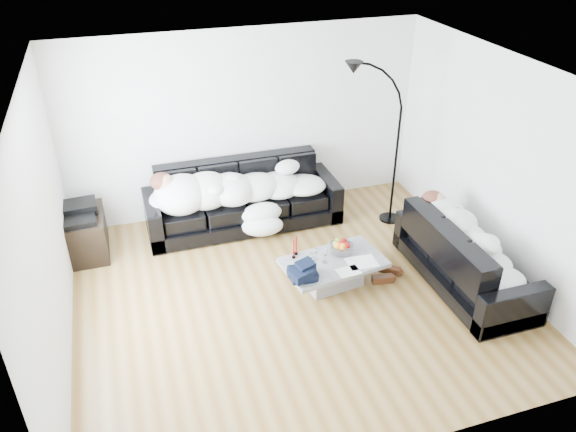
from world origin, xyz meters
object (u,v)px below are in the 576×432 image
object	(u,v)px
sofa_right	(466,254)
fruit_bowl	(341,246)
candle_right	(296,245)
floor_lamp	(396,154)
sleeper_right	(469,238)
stereo	(79,211)
sleeper_back	(243,185)
wine_glass_b	(311,259)
wine_glass_c	(325,256)
shoes	(386,274)
av_cabinet	(84,234)
candle_left	(294,250)
wine_glass_a	(316,254)
coffee_table	(333,273)
sofa_back	(243,197)

from	to	relation	value
sofa_right	fruit_bowl	xyz separation A→B (m)	(-1.34, 0.58, 0.03)
candle_right	floor_lamp	distance (m)	2.03
sleeper_right	stereo	world-z (taller)	sleeper_right
sleeper_back	candle_right	size ratio (longest dim) A/B	8.92
sleeper_right	stereo	xyz separation A→B (m)	(-4.31, 2.05, -0.00)
wine_glass_b	wine_glass_c	world-z (taller)	wine_glass_c
sofa_right	stereo	distance (m)	4.77
sofa_right	shoes	size ratio (longest dim) A/B	4.47
fruit_bowl	wine_glass_b	bearing A→B (deg)	-162.16
fruit_bowl	av_cabinet	distance (m)	3.31
wine_glass_b	shoes	xyz separation A→B (m)	(0.95, -0.09, -0.37)
wine_glass_b	candle_left	xyz separation A→B (m)	(-0.15, 0.19, 0.04)
wine_glass_a	av_cabinet	size ratio (longest dim) A/B	0.19
fruit_bowl	wine_glass_b	xyz separation A→B (m)	(-0.44, -0.14, -0.01)
wine_glass_a	sleeper_right	bearing A→B (deg)	-17.03
wine_glass_c	wine_glass_b	bearing A→B (deg)	177.41
sleeper_back	fruit_bowl	xyz separation A→B (m)	(0.83, -1.50, -0.22)
sofa_right	coffee_table	bearing A→B (deg)	74.03
sleeper_back	sofa_back	bearing A→B (deg)	90.00
sleeper_back	stereo	xyz separation A→B (m)	(-2.13, -0.03, -0.02)
sofa_right	wine_glass_b	world-z (taller)	sofa_right
wine_glass_a	av_cabinet	world-z (taller)	av_cabinet
fruit_bowl	wine_glass_a	distance (m)	0.36
av_cabinet	shoes	bearing A→B (deg)	-25.68
sofa_back	coffee_table	bearing A→B (deg)	-68.37
sleeper_right	av_cabinet	distance (m)	4.78
candle_right	fruit_bowl	bearing A→B (deg)	-11.89
wine_glass_c	candle_right	size ratio (longest dim) A/B	0.67
sofa_back	sleeper_right	world-z (taller)	sofa_back
candle_left	shoes	xyz separation A→B (m)	(1.10, -0.28, -0.41)
candle_right	av_cabinet	xyz separation A→B (m)	(-2.43, 1.35, -0.19)
av_cabinet	floor_lamp	world-z (taller)	floor_lamp
coffee_table	fruit_bowl	world-z (taller)	fruit_bowl
candle_left	sofa_right	bearing A→B (deg)	-18.08
coffee_table	wine_glass_a	world-z (taller)	wine_glass_a
sofa_back	wine_glass_b	bearing A→B (deg)	-76.72
wine_glass_b	candle_left	distance (m)	0.25
coffee_table	av_cabinet	size ratio (longest dim) A/B	1.45
wine_glass_b	stereo	size ratio (longest dim) A/B	0.35
sofa_right	floor_lamp	bearing A→B (deg)	5.38
floor_lamp	fruit_bowl	bearing A→B (deg)	-157.48
fruit_bowl	candle_right	distance (m)	0.55
wine_glass_b	candle_left	bearing A→B (deg)	128.93
coffee_table	wine_glass_b	world-z (taller)	wine_glass_b
av_cabinet	candle_left	bearing A→B (deg)	-30.50
sleeper_back	wine_glass_c	size ratio (longest dim) A/B	13.34
av_cabinet	sofa_back	bearing A→B (deg)	2.48
wine_glass_a	wine_glass_c	size ratio (longest dim) A/B	0.93
coffee_table	floor_lamp	xyz separation A→B (m)	(1.35, 1.18, 0.86)
sleeper_right	candle_left	distance (m)	2.04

